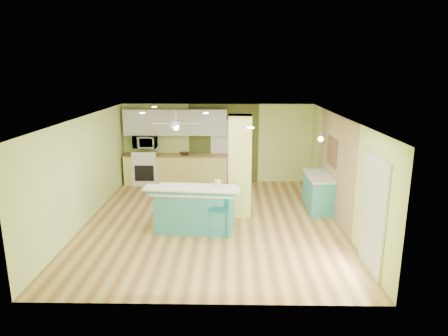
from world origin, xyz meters
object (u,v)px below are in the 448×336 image
Objects in this scene: peninsula at (195,208)px; side_counter at (318,192)px; canister at (218,184)px; bar_stool at (220,207)px; fruit_bowl at (184,154)px.

peninsula reaches higher than side_counter.
canister reaches higher than peninsula.
bar_stool is 6.74× the size of canister.
canister is (1.16, -3.51, 0.06)m from fruit_bowl.
bar_stool is (0.57, -0.51, 0.21)m from peninsula.
bar_stool is at bearing -142.28° from side_counter.
bar_stool is 3.17m from side_counter.
side_counter is (3.07, 1.42, -0.05)m from peninsula.
canister is (-2.57, -1.23, 0.58)m from side_counter.
bar_stool is 4.39m from fruit_bowl.
fruit_bowl is (-3.72, 2.27, 0.52)m from side_counter.
bar_stool is 0.76× the size of side_counter.
peninsula is at bearing -159.52° from canister.
canister is at bearing 115.14° from bar_stool.
peninsula is 13.14× the size of canister.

